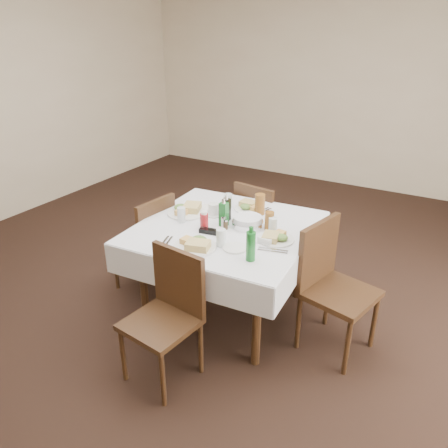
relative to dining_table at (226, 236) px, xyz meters
name	(u,v)px	position (x,y,z in m)	size (l,w,h in m)	color
ground_plane	(208,297)	(-0.22, 0.10, -0.68)	(7.00, 7.00, 0.00)	black
room_shell	(205,91)	(-0.22, 0.10, 1.03)	(6.04, 7.04, 2.80)	beige
dining_table	(226,236)	(0.00, 0.00, 0.00)	(1.33, 1.33, 0.76)	black
chair_north	(259,222)	(-0.07, 0.75, -0.18)	(0.47, 0.47, 0.86)	black
chair_south	(169,307)	(0.01, -0.75, -0.18)	(0.46, 0.46, 0.87)	black
chair_east	(330,279)	(0.81, 0.03, -0.14)	(0.54, 0.54, 0.94)	black
chair_west	(149,239)	(-0.72, -0.04, -0.18)	(0.46, 0.46, 0.87)	black
meal_north	(249,207)	(0.00, 0.38, 0.11)	(0.25, 0.25, 0.05)	white
meal_south	(196,244)	(0.00, -0.40, 0.11)	(0.29, 0.29, 0.06)	white
meal_east	(276,238)	(0.42, -0.03, 0.11)	(0.26, 0.26, 0.06)	white
meal_west	(187,210)	(-0.39, 0.06, 0.11)	(0.31, 0.31, 0.07)	white
side_plate_a	(210,208)	(-0.29, 0.24, 0.09)	(0.15, 0.15, 0.01)	white
side_plate_b	(235,248)	(0.23, -0.28, 0.09)	(0.17, 0.17, 0.01)	white
water_n	(228,201)	(-0.16, 0.32, 0.15)	(0.07, 0.07, 0.12)	silver
water_s	(221,238)	(0.13, -0.29, 0.15)	(0.07, 0.07, 0.12)	silver
water_e	(273,225)	(0.35, 0.08, 0.14)	(0.06, 0.06, 0.11)	silver
water_w	(181,215)	(-0.33, -0.10, 0.14)	(0.06, 0.06, 0.12)	silver
iced_tea_a	(260,204)	(0.12, 0.34, 0.17)	(0.08, 0.08, 0.17)	brown
iced_tea_b	(269,221)	(0.31, 0.11, 0.15)	(0.07, 0.07, 0.14)	brown
bread_basket	(248,222)	(0.14, 0.08, 0.12)	(0.24, 0.24, 0.08)	silver
oil_cruet_dark	(226,209)	(-0.05, 0.10, 0.18)	(0.05, 0.05, 0.22)	black
oil_cruet_green	(224,213)	(-0.02, 0.00, 0.19)	(0.06, 0.06, 0.23)	#196424
ketchup_bottle	(204,220)	(-0.12, -0.10, 0.15)	(0.06, 0.06, 0.13)	#AB1C22
salt_shaker	(224,221)	(-0.01, -0.02, 0.13)	(0.04, 0.04, 0.09)	white
pepper_shaker	(226,224)	(0.03, -0.04, 0.12)	(0.03, 0.03, 0.08)	#41311D
coffee_mug	(214,210)	(-0.18, 0.13, 0.13)	(0.15, 0.13, 0.10)	white
sunglasses	(210,231)	(-0.04, -0.16, 0.10)	(0.16, 0.08, 0.03)	black
green_bottle	(251,246)	(0.39, -0.37, 0.19)	(0.06, 0.06, 0.23)	#196424
sugar_caddy	(265,240)	(0.38, -0.12, 0.11)	(0.11, 0.07, 0.05)	white
cutlery_n	(263,211)	(0.12, 0.39, 0.09)	(0.09, 0.18, 0.01)	silver
cutlery_s	(166,242)	(-0.22, -0.44, 0.09)	(0.10, 0.19, 0.01)	silver
cutlery_e	(273,251)	(0.47, -0.19, 0.09)	(0.21, 0.09, 0.01)	silver
cutlery_w	(191,210)	(-0.39, 0.12, 0.09)	(0.16, 0.05, 0.01)	silver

